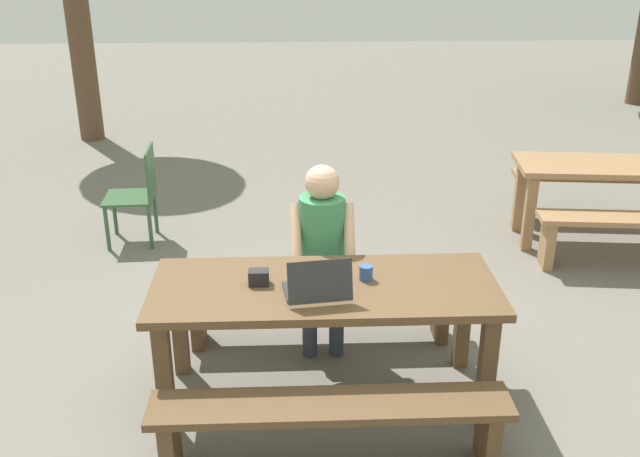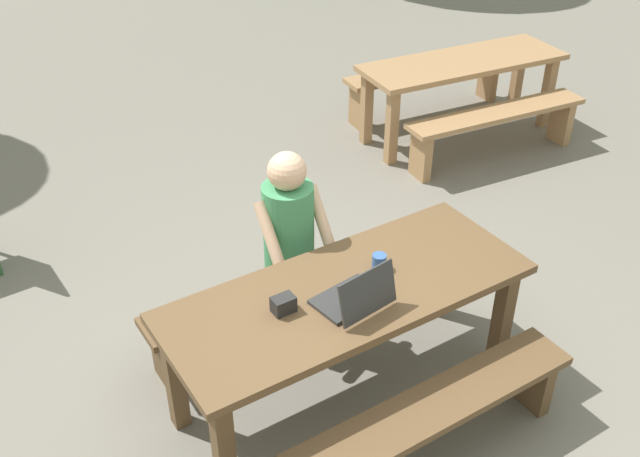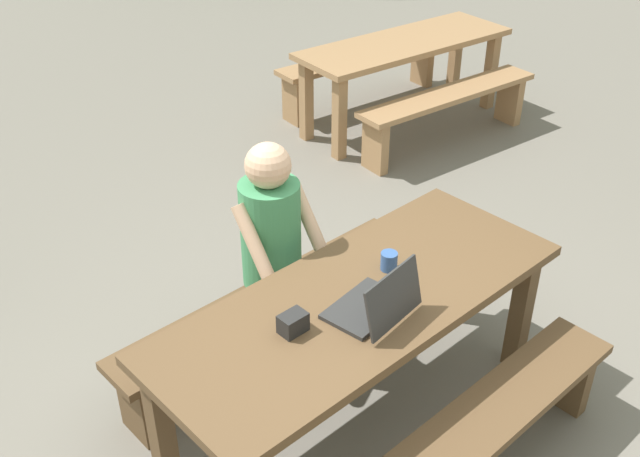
% 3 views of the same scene
% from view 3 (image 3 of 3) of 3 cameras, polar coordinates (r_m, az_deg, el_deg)
% --- Properties ---
extents(ground_plane, '(30.00, 30.00, 0.00)m').
position_cam_3_polar(ground_plane, '(3.90, 2.76, -14.13)').
color(ground_plane, slate).
extents(picnic_table_front, '(2.03, 0.80, 0.77)m').
position_cam_3_polar(picnic_table_front, '(3.45, 3.05, -6.60)').
color(picnic_table_front, brown).
rests_on(picnic_table_front, ground).
extents(bench_near, '(1.89, 0.30, 0.42)m').
position_cam_3_polar(bench_near, '(3.40, 10.99, -15.99)').
color(bench_near, brown).
rests_on(bench_near, ground).
extents(bench_far, '(1.89, 0.30, 0.42)m').
position_cam_3_polar(bench_far, '(4.04, -3.69, -6.04)').
color(bench_far, brown).
rests_on(bench_far, ground).
extents(laptop, '(0.40, 0.34, 0.25)m').
position_cam_3_polar(laptop, '(3.24, 4.32, -5.74)').
color(laptop, '#2D2D2D').
rests_on(laptop, picnic_table_front).
extents(small_pouch, '(0.12, 0.08, 0.09)m').
position_cam_3_polar(small_pouch, '(3.16, -2.07, -7.21)').
color(small_pouch, black).
rests_on(small_pouch, picnic_table_front).
extents(coffee_mug, '(0.08, 0.08, 0.09)m').
position_cam_3_polar(coffee_mug, '(3.53, 5.28, -2.48)').
color(coffee_mug, '#335693').
rests_on(coffee_mug, picnic_table_front).
extents(person_seated, '(0.42, 0.41, 1.29)m').
position_cam_3_polar(person_seated, '(3.77, -3.44, -1.08)').
color(person_seated, '#333847').
rests_on(person_seated, ground).
extents(picnic_table_mid, '(2.02, 0.87, 0.75)m').
position_cam_3_polar(picnic_table_mid, '(6.66, 6.45, 13.04)').
color(picnic_table_mid, '#9E754C').
rests_on(picnic_table_mid, ground).
extents(bench_mid_south, '(1.79, 0.49, 0.47)m').
position_cam_3_polar(bench_mid_south, '(6.38, 9.74, 9.22)').
color(bench_mid_south, '#9E754C').
rests_on(bench_mid_south, ground).
extents(bench_mid_north, '(1.79, 0.49, 0.47)m').
position_cam_3_polar(bench_mid_north, '(7.15, 3.20, 12.23)').
color(bench_mid_north, '#9E754C').
rests_on(bench_mid_north, ground).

